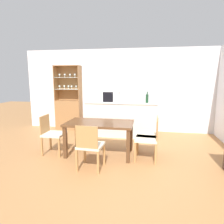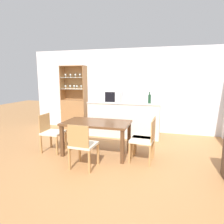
# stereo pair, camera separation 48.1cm
# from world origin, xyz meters

# --- Properties ---
(ground_plane) EXTENTS (18.00, 18.00, 0.00)m
(ground_plane) POSITION_xyz_m (0.00, 0.00, 0.00)
(ground_plane) COLOR #B27A47
(wall_back) EXTENTS (6.80, 0.06, 2.55)m
(wall_back) POSITION_xyz_m (0.00, 2.63, 1.27)
(wall_back) COLOR silver
(wall_back) RESTS_ON ground_plane
(kitchen_counter) EXTENTS (2.04, 0.55, 0.99)m
(kitchen_counter) POSITION_xyz_m (-0.15, 1.94, 0.49)
(kitchen_counter) COLOR silver
(kitchen_counter) RESTS_ON ground_plane
(display_cabinet) EXTENTS (0.83, 0.35, 2.05)m
(display_cabinet) POSITION_xyz_m (-1.94, 2.43, 0.62)
(display_cabinet) COLOR #A37042
(display_cabinet) RESTS_ON ground_plane
(dining_table) EXTENTS (1.43, 0.82, 0.72)m
(dining_table) POSITION_xyz_m (-0.43, 0.46, 0.63)
(dining_table) COLOR brown
(dining_table) RESTS_ON ground_plane
(dining_chair_side_left_near) EXTENTS (0.44, 0.44, 0.86)m
(dining_chair_side_left_near) POSITION_xyz_m (-1.48, 0.33, 0.45)
(dining_chair_side_left_near) COLOR beige
(dining_chair_side_left_near) RESTS_ON ground_plane
(dining_chair_side_right_near) EXTENTS (0.47, 0.47, 0.86)m
(dining_chair_side_right_near) POSITION_xyz_m (0.62, 0.33, 0.45)
(dining_chair_side_right_near) COLOR beige
(dining_chair_side_right_near) RESTS_ON ground_plane
(dining_chair_head_near) EXTENTS (0.46, 0.46, 0.86)m
(dining_chair_head_near) POSITION_xyz_m (-0.43, -0.29, 0.45)
(dining_chair_head_near) COLOR beige
(dining_chair_head_near) RESTS_ON ground_plane
(dining_chair_side_right_far) EXTENTS (0.46, 0.46, 0.86)m
(dining_chair_side_right_far) POSITION_xyz_m (0.62, 0.58, 0.45)
(dining_chair_side_right_far) COLOR beige
(dining_chair_side_right_far) RESTS_ON ground_plane
(microwave) EXTENTS (0.45, 0.37, 0.31)m
(microwave) POSITION_xyz_m (-0.44, 1.91, 1.14)
(microwave) COLOR silver
(microwave) RESTS_ON kitchen_counter
(wine_bottle) EXTENTS (0.08, 0.08, 0.31)m
(wine_bottle) POSITION_xyz_m (0.56, 1.91, 1.11)
(wine_bottle) COLOR #193D23
(wine_bottle) RESTS_ON kitchen_counter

